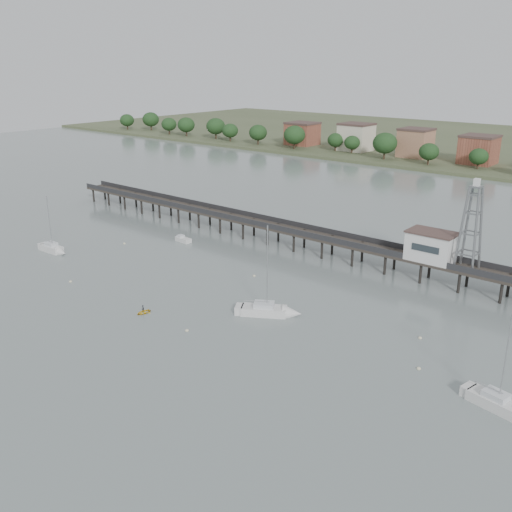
{
  "coord_description": "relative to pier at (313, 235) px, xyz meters",
  "views": [
    {
      "loc": [
        62.29,
        -33.26,
        37.54
      ],
      "look_at": [
        -0.25,
        42.0,
        4.0
      ],
      "focal_mm": 40.0,
      "sensor_mm": 36.0,
      "label": 1
    }
  ],
  "objects": [
    {
      "name": "sailboat_c",
      "position": [
        12.67,
        -29.09,
        -3.16
      ],
      "size": [
        9.42,
        7.21,
        15.37
      ],
      "rotation": [
        0.0,
        0.0,
        0.55
      ],
      "color": "silver",
      "rests_on": "ground"
    },
    {
      "name": "yellow_dinghy",
      "position": [
        -3.63,
        -41.66,
        -3.79
      ],
      "size": [
        1.74,
        0.67,
        2.38
      ],
      "primitive_type": "imported",
      "rotation": [
        0.0,
        0.0,
        -0.11
      ],
      "color": "yellow",
      "rests_on": "ground"
    },
    {
      "name": "ground_plane",
      "position": [
        0.0,
        -60.0,
        -3.79
      ],
      "size": [
        500.0,
        500.0,
        0.0
      ],
      "primitive_type": "plane",
      "color": "slate",
      "rests_on": "ground"
    },
    {
      "name": "lattice_tower",
      "position": [
        31.5,
        0.0,
        7.31
      ],
      "size": [
        3.2,
        3.2,
        15.5
      ],
      "color": "slate",
      "rests_on": "ground"
    },
    {
      "name": "pier",
      "position": [
        0.0,
        0.0,
        0.0
      ],
      "size": [
        150.0,
        5.0,
        5.5
      ],
      "color": "#2D2823",
      "rests_on": "ground"
    },
    {
      "name": "mooring_buoys",
      "position": [
        2.86,
        -29.04,
        -3.71
      ],
      "size": [
        72.61,
        24.12,
        0.39
      ],
      "color": "beige",
      "rests_on": "ground"
    },
    {
      "name": "sailboat_a",
      "position": [
        -41.09,
        -33.95,
        -3.15
      ],
      "size": [
        7.59,
        2.47,
        12.48
      ],
      "rotation": [
        0.0,
        0.0,
        0.04
      ],
      "color": "silver",
      "rests_on": "ground"
    },
    {
      "name": "white_tender",
      "position": [
        -26.3,
        -11.75,
        -3.33
      ],
      "size": [
        4.02,
        1.94,
        1.52
      ],
      "rotation": [
        0.0,
        0.0,
        -0.08
      ],
      "color": "silver",
      "rests_on": "ground"
    },
    {
      "name": "pier_building",
      "position": [
        25.0,
        0.0,
        2.87
      ],
      "size": [
        8.4,
        5.4,
        5.3
      ],
      "color": "silver",
      "rests_on": "ground"
    },
    {
      "name": "dinghy_occupant",
      "position": [
        -3.63,
        -41.66,
        -3.79
      ],
      "size": [
        0.73,
        1.2,
        0.27
      ],
      "primitive_type": "imported",
      "rotation": [
        0.0,
        0.0,
        2.83
      ],
      "color": "black",
      "rests_on": "ground"
    },
    {
      "name": "sailboat_d",
      "position": [
        48.73,
        -33.0,
        -3.15
      ],
      "size": [
        8.49,
        4.01,
        13.51
      ],
      "rotation": [
        0.0,
        0.0,
        -0.21
      ],
      "color": "silver",
      "rests_on": "ground"
    }
  ]
}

